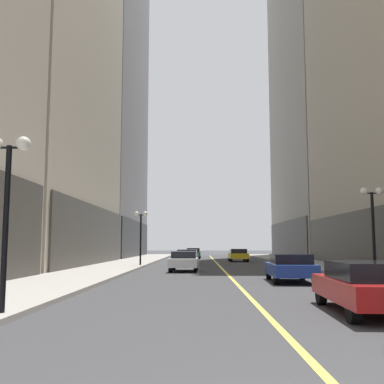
# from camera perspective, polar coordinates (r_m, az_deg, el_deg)

# --- Properties ---
(ground_plane) EXTENTS (200.00, 200.00, 0.00)m
(ground_plane) POSITION_cam_1_polar(r_m,az_deg,el_deg) (38.45, 3.46, -9.25)
(ground_plane) COLOR #38383A
(sidewalk_left) EXTENTS (4.50, 78.00, 0.15)m
(sidewalk_left) POSITION_cam_1_polar(r_m,az_deg,el_deg) (38.96, -8.90, -9.03)
(sidewalk_left) COLOR #9E9991
(sidewalk_left) RESTS_ON ground
(sidewalk_right) EXTENTS (4.50, 78.00, 0.15)m
(sidewalk_right) POSITION_cam_1_polar(r_m,az_deg,el_deg) (39.68, 15.60, -8.83)
(sidewalk_right) COLOR #9E9991
(sidewalk_right) RESTS_ON ground
(lane_centre_stripe) EXTENTS (0.16, 70.00, 0.01)m
(lane_centre_stripe) POSITION_cam_1_polar(r_m,az_deg,el_deg) (38.45, 3.46, -9.24)
(lane_centre_stripe) COLOR #E5D64C
(lane_centre_stripe) RESTS_ON ground
(building_left_far) EXTENTS (11.34, 26.00, 51.54)m
(building_left_far) POSITION_cam_1_polar(r_m,az_deg,el_deg) (69.24, -11.48, 13.70)
(building_left_far) COLOR gray
(building_left_far) RESTS_ON ground
(building_right_far) EXTENTS (12.29, 26.00, 75.17)m
(building_right_far) POSITION_cam_1_polar(r_m,az_deg,el_deg) (75.01, 16.07, 22.09)
(building_right_far) COLOR #A8A399
(building_right_far) RESTS_ON ground
(car_red) EXTENTS (2.06, 4.67, 1.32)m
(car_red) POSITION_cam_1_polar(r_m,az_deg,el_deg) (12.74, 21.13, -10.87)
(car_red) COLOR #B21919
(car_red) RESTS_ON ground
(car_blue) EXTENTS (2.12, 4.40, 1.32)m
(car_blue) POSITION_cam_1_polar(r_m,az_deg,el_deg) (22.23, 12.25, -9.16)
(car_blue) COLOR navy
(car_blue) RESTS_ON ground
(car_white) EXTENTS (1.90, 4.30, 1.32)m
(car_white) POSITION_cam_1_polar(r_m,az_deg,el_deg) (30.53, -0.99, -8.59)
(car_white) COLOR silver
(car_white) RESTS_ON ground
(car_navy) EXTENTS (2.04, 4.16, 1.32)m
(car_navy) POSITION_cam_1_polar(r_m,az_deg,el_deg) (41.02, -0.60, -8.09)
(car_navy) COLOR #141E4C
(car_navy) RESTS_ON ground
(car_yellow) EXTENTS (1.87, 4.30, 1.32)m
(car_yellow) POSITION_cam_1_polar(r_m,az_deg,el_deg) (48.28, 5.82, -7.84)
(car_yellow) COLOR yellow
(car_yellow) RESTS_ON ground
(car_green) EXTENTS (1.96, 4.59, 1.32)m
(car_green) POSITION_cam_1_polar(r_m,az_deg,el_deg) (58.73, 0.19, -7.65)
(car_green) COLOR #196038
(car_green) RESTS_ON ground
(street_lamp_left_near) EXTENTS (1.06, 0.36, 4.43)m
(street_lamp_left_near) POSITION_cam_1_polar(r_m,az_deg,el_deg) (12.02, -22.17, 1.02)
(street_lamp_left_near) COLOR black
(street_lamp_left_near) RESTS_ON ground
(street_lamp_left_far) EXTENTS (1.06, 0.36, 4.43)m
(street_lamp_left_far) POSITION_cam_1_polar(r_m,az_deg,el_deg) (36.85, -6.46, -4.26)
(street_lamp_left_far) COLOR black
(street_lamp_left_far) RESTS_ON ground
(street_lamp_right_mid) EXTENTS (1.06, 0.36, 4.43)m
(street_lamp_right_mid) POSITION_cam_1_polar(r_m,az_deg,el_deg) (22.75, 21.76, -2.39)
(street_lamp_right_mid) COLOR black
(street_lamp_right_mid) RESTS_ON ground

